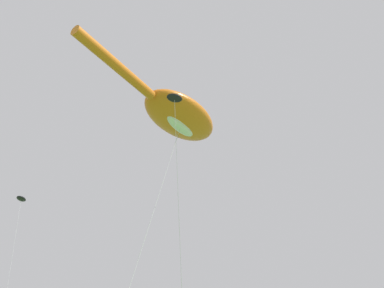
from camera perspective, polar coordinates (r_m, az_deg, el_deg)
big_show_kite at (r=19.85m, az=-2.37°, el=4.78°), size 10.77×4.56×13.28m
small_kite_streamer_purple at (r=35.21m, az=-26.70°, el=-8.28°), size 2.39×3.68×12.54m
small_kite_diamond_red at (r=17.18m, az=-2.93°, el=7.03°), size 2.73×0.96×11.98m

